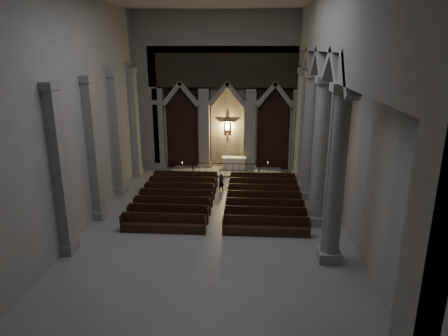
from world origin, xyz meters
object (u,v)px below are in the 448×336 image
at_px(pews, 220,201).
at_px(worshipper, 221,182).
at_px(altar, 234,163).
at_px(altar_rail, 226,167).
at_px(candle_stand_left, 183,174).
at_px(candle_stand_right, 267,174).

distance_m(pews, worshipper, 2.82).
relative_size(altar, altar_rail, 0.37).
relative_size(altar, candle_stand_left, 1.53).
xyz_separation_m(altar, worshipper, (-0.67, -4.66, -0.05)).
bearing_deg(worshipper, candle_stand_right, 18.35).
distance_m(altar, candle_stand_right, 3.06).
height_order(altar_rail, candle_stand_right, candle_stand_right).
relative_size(candle_stand_right, worshipper, 1.05).
height_order(altar_rail, worshipper, worshipper).
bearing_deg(candle_stand_right, pews, -118.33).
xyz_separation_m(candle_stand_left, worshipper, (3.09, -2.48, 0.25)).
distance_m(altar_rail, worshipper, 3.37).
bearing_deg(candle_stand_left, altar, 30.10).
height_order(candle_stand_left, worshipper, candle_stand_left).
bearing_deg(altar, pews, -94.38).
xyz_separation_m(altar, altar_rail, (-0.57, -1.29, 0.03)).
relative_size(candle_stand_left, worshipper, 1.05).
distance_m(altar_rail, candle_stand_left, 3.32).
xyz_separation_m(candle_stand_right, worshipper, (-3.23, -3.02, 0.25)).
relative_size(altar_rail, candle_stand_left, 4.07).
bearing_deg(pews, worshipper, 91.97).
bearing_deg(candle_stand_left, worshipper, -38.74).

